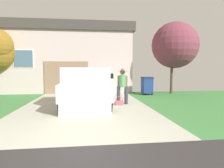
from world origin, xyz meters
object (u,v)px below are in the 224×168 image
Objects in this scene: handbag at (119,102)px; house_with_garage at (68,59)px; person_with_hat at (122,84)px; front_yard_tree at (174,46)px; wheeled_trash_bin at (147,85)px; pickup_truck at (86,88)px.

house_with_garage is at bearing 111.34° from handbag.
house_with_garage is at bearing -56.00° from person_with_hat.
house_with_garage reaches higher than handbag.
front_yard_tree is 4.23× the size of wheeled_trash_bin.
house_with_garage is 8.03m from front_yard_tree.
handbag is at bearing -124.49° from wheeled_trash_bin.
wheeled_trash_bin is at bearing -113.93° from person_with_hat.
person_with_hat is 0.82m from handbag.
pickup_truck is 1.61m from person_with_hat.
house_with_garage reaches higher than wheeled_trash_bin.
front_yard_tree is at bearing -29.32° from house_with_garage.
handbag is 8.33m from house_with_garage.
front_yard_tree reaches higher than person_with_hat.
house_with_garage is 2.04× the size of front_yard_tree.
house_with_garage is at bearing 140.73° from wheeled_trash_bin.
wheeled_trash_bin is (-1.81, -0.30, -2.45)m from front_yard_tree.
pickup_truck is 4.64× the size of wheeled_trash_bin.
wheeled_trash_bin reaches higher than handbag.
person_with_hat is 0.35× the size of front_yard_tree.
front_yard_tree is at bearing -149.01° from pickup_truck.
person_with_hat is at bearing -179.93° from pickup_truck.
person_with_hat is 3.63m from wheeled_trash_bin.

